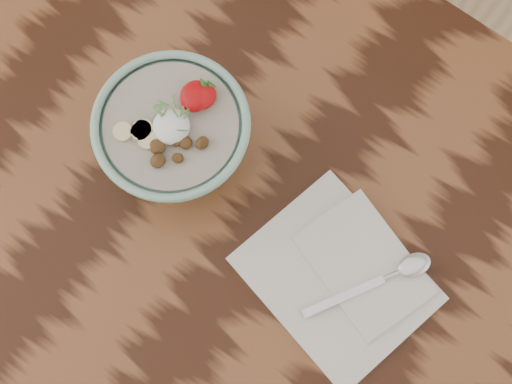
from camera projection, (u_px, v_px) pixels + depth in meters
table at (157, 167)px, 109.72cm from camera, size 160.00×90.00×75.00cm
breakfast_bowl at (175, 135)px, 93.96cm from camera, size 20.40×20.40×13.23cm
napkin at (342, 276)px, 95.59cm from camera, size 27.10×23.75×1.45cm
spoon at (397, 273)px, 94.43cm from camera, size 11.05×17.24×0.98cm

